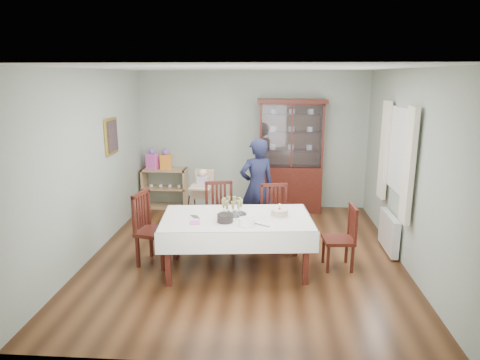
# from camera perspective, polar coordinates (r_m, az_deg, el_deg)

# --- Properties ---
(floor) EXTENTS (5.00, 5.00, 0.00)m
(floor) POSITION_cam_1_polar(r_m,az_deg,el_deg) (6.47, 0.66, -9.94)
(floor) COLOR #593319
(floor) RESTS_ON ground
(room_shell) EXTENTS (5.00, 5.00, 5.00)m
(room_shell) POSITION_cam_1_polar(r_m,az_deg,el_deg) (6.52, 0.98, 5.84)
(room_shell) COLOR #9EAA99
(room_shell) RESTS_ON floor
(dining_table) EXTENTS (2.10, 1.33, 0.76)m
(dining_table) POSITION_cam_1_polar(r_m,az_deg,el_deg) (5.87, -0.46, -8.43)
(dining_table) COLOR #4A1912
(dining_table) RESTS_ON floor
(china_cabinet) EXTENTS (1.30, 0.48, 2.18)m
(china_cabinet) POSITION_cam_1_polar(r_m,az_deg,el_deg) (8.32, 6.77, 3.41)
(china_cabinet) COLOR #4A1912
(china_cabinet) RESTS_ON floor
(sideboard) EXTENTS (0.90, 0.38, 0.80)m
(sideboard) POSITION_cam_1_polar(r_m,az_deg,el_deg) (8.74, -9.96, -1.05)
(sideboard) COLOR tan
(sideboard) RESTS_ON floor
(picture_frame) EXTENTS (0.04, 0.48, 0.58)m
(picture_frame) POSITION_cam_1_polar(r_m,az_deg,el_deg) (7.25, -16.79, 5.63)
(picture_frame) COLOR gold
(picture_frame) RESTS_ON room_shell
(window) EXTENTS (0.04, 1.02, 1.22)m
(window) POSITION_cam_1_polar(r_m,az_deg,el_deg) (6.58, 20.58, 3.68)
(window) COLOR white
(window) RESTS_ON room_shell
(curtain_left) EXTENTS (0.07, 0.30, 1.55)m
(curtain_left) POSITION_cam_1_polar(r_m,az_deg,el_deg) (6.00, 21.59, 1.72)
(curtain_left) COLOR silver
(curtain_left) RESTS_ON room_shell
(curtain_right) EXTENTS (0.07, 0.30, 1.55)m
(curtain_right) POSITION_cam_1_polar(r_m,az_deg,el_deg) (7.17, 18.69, 3.78)
(curtain_right) COLOR silver
(curtain_right) RESTS_ON room_shell
(radiator) EXTENTS (0.10, 0.80, 0.55)m
(radiator) POSITION_cam_1_polar(r_m,az_deg,el_deg) (6.88, 19.23, -6.60)
(radiator) COLOR white
(radiator) RESTS_ON floor
(chair_far_left) EXTENTS (0.54, 0.54, 1.00)m
(chair_far_left) POSITION_cam_1_polar(r_m,az_deg,el_deg) (6.69, -2.62, -6.41)
(chair_far_left) COLOR #4A1912
(chair_far_left) RESTS_ON floor
(chair_far_right) EXTENTS (0.48, 0.48, 0.97)m
(chair_far_right) POSITION_cam_1_polar(r_m,az_deg,el_deg) (6.68, 4.60, -6.56)
(chair_far_right) COLOR #4A1912
(chair_far_right) RESTS_ON floor
(chair_end_left) EXTENTS (0.56, 0.56, 1.03)m
(chair_end_left) POSITION_cam_1_polar(r_m,az_deg,el_deg) (6.21, -11.26, -8.22)
(chair_end_left) COLOR #4A1912
(chair_end_left) RESTS_ON floor
(chair_end_right) EXTENTS (0.43, 0.43, 0.89)m
(chair_end_right) POSITION_cam_1_polar(r_m,az_deg,el_deg) (6.13, 13.06, -9.04)
(chair_end_right) COLOR #4A1912
(chair_end_right) RESTS_ON floor
(woman) EXTENTS (0.69, 0.58, 1.62)m
(woman) POSITION_cam_1_polar(r_m,az_deg,el_deg) (7.06, 2.27, -0.95)
(woman) COLOR black
(woman) RESTS_ON floor
(high_chair) EXTENTS (0.52, 0.52, 1.05)m
(high_chair) POSITION_cam_1_polar(r_m,az_deg,el_deg) (7.51, -4.90, -3.29)
(high_chair) COLOR black
(high_chair) RESTS_ON floor
(champagne_tray) EXTENTS (0.39, 0.39, 0.24)m
(champagne_tray) POSITION_cam_1_polar(r_m,az_deg,el_deg) (5.77, -1.05, -4.05)
(champagne_tray) COLOR silver
(champagne_tray) RESTS_ON dining_table
(birthday_cake) EXTENTS (0.26, 0.26, 0.18)m
(birthday_cake) POSITION_cam_1_polar(r_m,az_deg,el_deg) (5.78, 5.29, -4.38)
(birthday_cake) COLOR white
(birthday_cake) RESTS_ON dining_table
(plate_stack_dark) EXTENTS (0.24, 0.24, 0.10)m
(plate_stack_dark) POSITION_cam_1_polar(r_m,az_deg,el_deg) (5.55, -2.00, -5.10)
(plate_stack_dark) COLOR black
(plate_stack_dark) RESTS_ON dining_table
(plate_stack_white) EXTENTS (0.22, 0.22, 0.09)m
(plate_stack_white) POSITION_cam_1_polar(r_m,az_deg,el_deg) (5.43, 0.89, -5.57)
(plate_stack_white) COLOR white
(plate_stack_white) RESTS_ON dining_table
(napkin_stack) EXTENTS (0.15, 0.15, 0.02)m
(napkin_stack) POSITION_cam_1_polar(r_m,az_deg,el_deg) (5.53, -6.04, -5.68)
(napkin_stack) COLOR #EF58C2
(napkin_stack) RESTS_ON dining_table
(cutlery) EXTENTS (0.17, 0.19, 0.01)m
(cutlery) POSITION_cam_1_polar(r_m,az_deg,el_deg) (5.77, -6.36, -4.89)
(cutlery) COLOR silver
(cutlery) RESTS_ON dining_table
(cake_knife) EXTENTS (0.26, 0.17, 0.01)m
(cake_knife) POSITION_cam_1_polar(r_m,az_deg,el_deg) (5.44, 2.66, -5.96)
(cake_knife) COLOR silver
(cake_knife) RESTS_ON dining_table
(gift_bag_pink) EXTENTS (0.25, 0.20, 0.41)m
(gift_bag_pink) POSITION_cam_1_polar(r_m,az_deg,el_deg) (8.66, -11.64, 2.68)
(gift_bag_pink) COLOR #EF58C2
(gift_bag_pink) RESTS_ON sideboard
(gift_bag_orange) EXTENTS (0.24, 0.18, 0.41)m
(gift_bag_orange) POSITION_cam_1_polar(r_m,az_deg,el_deg) (8.59, -9.85, 2.66)
(gift_bag_orange) COLOR orange
(gift_bag_orange) RESTS_ON sideboard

